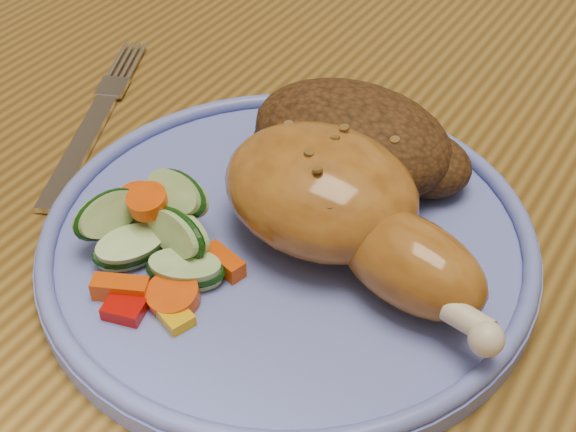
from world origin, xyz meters
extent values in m
cube|color=brown|center=(0.00, 0.00, 0.73)|extent=(0.90, 1.40, 0.04)
cube|color=brown|center=(-0.39, 0.64, 0.35)|extent=(0.06, 0.06, 0.71)
cylinder|color=#4C2D16|center=(-0.18, 0.37, 0.21)|extent=(0.04, 0.04, 0.41)
cylinder|color=#4C2D16|center=(-0.18, 0.73, 0.21)|extent=(0.04, 0.04, 0.41)
cylinder|color=#5F6DC8|center=(-0.07, -0.08, 0.76)|extent=(0.28, 0.28, 0.01)
torus|color=#5F6DC8|center=(-0.07, -0.08, 0.77)|extent=(0.28, 0.28, 0.01)
ellipsoid|color=#A46422|center=(-0.05, -0.07, 0.79)|extent=(0.12, 0.10, 0.06)
ellipsoid|color=#A46422|center=(0.01, -0.09, 0.78)|extent=(0.09, 0.06, 0.05)
sphere|color=beige|center=(0.06, -0.11, 0.78)|extent=(0.02, 0.02, 0.02)
ellipsoid|color=#452911|center=(-0.07, -0.01, 0.79)|extent=(0.13, 0.09, 0.06)
ellipsoid|color=#452911|center=(-0.03, 0.00, 0.78)|extent=(0.06, 0.05, 0.03)
ellipsoid|color=#452911|center=(-0.10, -0.02, 0.77)|extent=(0.05, 0.05, 0.03)
cube|color=#A50A05|center=(-0.11, -0.17, 0.77)|extent=(0.02, 0.02, 0.01)
cube|color=#E5A507|center=(-0.08, -0.17, 0.77)|extent=(0.02, 0.02, 0.01)
cube|color=#ED4807|center=(-0.08, -0.12, 0.77)|extent=(0.03, 0.02, 0.01)
cylinder|color=#ED4807|center=(-0.13, -0.12, 0.79)|extent=(0.02, 0.02, 0.01)
cube|color=#ED4807|center=(-0.12, -0.17, 0.77)|extent=(0.03, 0.02, 0.01)
cylinder|color=#ED4807|center=(-0.09, -0.16, 0.77)|extent=(0.03, 0.03, 0.01)
cylinder|color=#ED4807|center=(-0.15, -0.11, 0.77)|extent=(0.02, 0.03, 0.01)
cylinder|color=#B3D288|center=(-0.13, -0.14, 0.77)|extent=(0.05, 0.05, 0.02)
cylinder|color=#B3D288|center=(-0.13, -0.12, 0.77)|extent=(0.05, 0.05, 0.02)
cylinder|color=#B3D288|center=(-0.11, -0.13, 0.78)|extent=(0.04, 0.03, 0.04)
cylinder|color=#B3D288|center=(-0.15, -0.14, 0.78)|extent=(0.04, 0.04, 0.04)
cylinder|color=#B3D288|center=(-0.09, -0.14, 0.77)|extent=(0.05, 0.05, 0.02)
cylinder|color=#B3D288|center=(-0.12, -0.11, 0.79)|extent=(0.04, 0.04, 0.04)
cube|color=silver|center=(-0.23, -0.07, 0.75)|extent=(0.07, 0.13, 0.00)
cube|color=silver|center=(-0.26, -0.01, 0.75)|extent=(0.05, 0.08, 0.00)
camera|label=1|loc=(0.11, -0.36, 1.07)|focal=50.00mm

